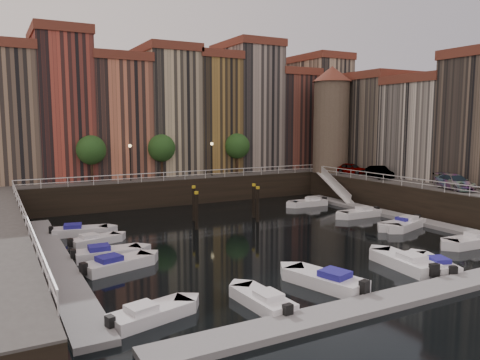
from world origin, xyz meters
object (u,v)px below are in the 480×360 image
mooring_pilings (226,205)px  car_c (455,183)px  car_a (352,169)px  boat_left_1 (116,264)px  gangway (334,186)px  corner_tower (331,118)px  car_b (379,173)px  boat_left_2 (106,253)px  boat_left_0 (150,314)px

mooring_pilings → car_c: bearing=-26.1°
mooring_pilings → car_a: 21.26m
boat_left_1 → gangway: bearing=9.5°
corner_tower → mooring_pilings: bearing=-155.4°
car_b → boat_left_2: bearing=-151.8°
boat_left_0 → boat_left_2: size_ratio=0.95×
gangway → car_a: size_ratio=2.05×
gangway → car_b: 5.57m
boat_left_1 → boat_left_2: 2.86m
boat_left_2 → boat_left_1: bearing=-86.8°
corner_tower → car_a: (0.48, -3.67, -6.50)m
car_c → car_a: bearing=106.8°
boat_left_0 → car_b: 38.58m
gangway → car_a: (3.38, 0.83, 1.77)m
gangway → car_c: car_c is taller
boat_left_1 → boat_left_0: bearing=-109.2°
mooring_pilings → gangway: bearing=15.2°
car_a → car_c: car_c is taller
boat_left_0 → boat_left_2: boat_left_2 is taller
mooring_pilings → car_b: size_ratio=1.74×
corner_tower → gangway: size_ratio=1.66×
boat_left_2 → car_b: 33.99m
gangway → car_b: bearing=-54.2°
car_b → car_c: (-0.14, -10.15, 0.01)m
mooring_pilings → boat_left_1: (-12.88, -9.67, -1.27)m
boat_left_2 → car_b: bearing=15.0°
mooring_pilings → boat_left_1: size_ratio=1.51×
gangway → boat_left_1: 33.23m
gangway → boat_left_0: bearing=-142.8°
mooring_pilings → boat_left_1: bearing=-143.1°
gangway → corner_tower: bearing=57.2°
car_a → car_b: size_ratio=0.94×
corner_tower → car_a: corner_tower is taller
gangway → car_c: (2.94, -14.42, 1.81)m
gangway → boat_left_2: bearing=-159.1°
car_a → corner_tower: bearing=82.2°
car_b → car_c: bearing=-74.8°
boat_left_2 → car_b: size_ratio=1.12×
mooring_pilings → car_c: (20.01, -9.79, 2.07)m
corner_tower → boat_left_2: size_ratio=2.87×
car_a → car_b: bearing=-108.5°
gangway → boat_left_0: size_ratio=1.82×
boat_left_0 → mooring_pilings: bearing=39.5°
gangway → mooring_pilings: 17.69m
mooring_pilings → boat_left_2: mooring_pilings is taller
boat_left_0 → boat_left_2: 11.65m
car_a → boat_left_2: bearing=-175.0°
boat_left_0 → car_a: (33.82, 23.90, 3.35)m
car_c → corner_tower: bearing=108.6°
boat_left_0 → car_b: (33.52, 18.80, 3.36)m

